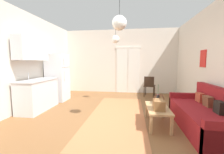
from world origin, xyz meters
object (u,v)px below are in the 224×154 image
Objects in this scene: pendant_lamp_near at (119,23)px; accent_chair at (149,85)px; pendant_lamp_far at (115,39)px; bamboo_vase at (158,99)px; couch at (207,117)px; coffee_table at (158,110)px; handbag at (159,105)px; refrigerator at (58,77)px.

accent_chair is at bearing 71.47° from pendant_lamp_near.
pendant_lamp_near and pendant_lamp_far have the same top height.
pendant_lamp_near is at bearing -158.13° from bamboo_vase.
couch is 4.18× the size of bamboo_vase.
bamboo_vase is (0.03, 0.21, 0.18)m from coffee_table.
pendant_lamp_far is at bearing 122.15° from handbag.
coffee_table is 2.01m from pendant_lamp_near.
bamboo_vase is 0.28× the size of refrigerator.
pendant_lamp_near is 0.97× the size of pendant_lamp_far.
refrigerator is at bearing 142.69° from pendant_lamp_near.
coffee_table is 1.14× the size of pendant_lamp_far.
pendant_lamp_near is (-0.83, 0.01, 1.67)m from handbag.
accent_chair is at bearing 87.54° from handbag.
handbag is at bearing -29.59° from refrigerator.
coffee_table is at bearing -98.60° from bamboo_vase.
accent_chair is at bearing 88.04° from bamboo_vase.
couch is at bearing -39.88° from pendant_lamp_far.
pendant_lamp_far is at bearing 55.44° from accent_chair.
coffee_table is 1.16× the size of accent_chair.
handbag is 0.42× the size of pendant_lamp_near.
bamboo_vase reaches higher than accent_chair.
couch reaches higher than accent_chair.
handbag is 2.65m from pendant_lamp_far.
handbag is 3.71m from refrigerator.
accent_chair is at bearing 17.00° from refrigerator.
pendant_lamp_far reaches higher than bamboo_vase.
pendant_lamp_near is (2.39, -1.82, 1.34)m from refrigerator.
accent_chair is at bearing 106.56° from couch.
handbag is at bearing 102.30° from accent_chair.
accent_chair is at bearing 87.53° from coffee_table.
couch is 5.79× the size of handbag.
pendant_lamp_near reaches higher than coffee_table.
bamboo_vase is at bearing 84.01° from handbag.
refrigerator is (-3.22, 1.68, 0.49)m from coffee_table.
coffee_table is (-0.95, 0.10, 0.07)m from couch.
pendant_lamp_far is (2.10, -0.05, 1.29)m from refrigerator.
couch reaches higher than handbag.
pendant_lamp_far is at bearing 99.28° from pendant_lamp_near.
couch is 3.27m from pendant_lamp_far.
refrigerator reaches higher than coffee_table.
bamboo_vase is at bearing -24.34° from refrigerator.
handbag is 2.85m from accent_chair.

